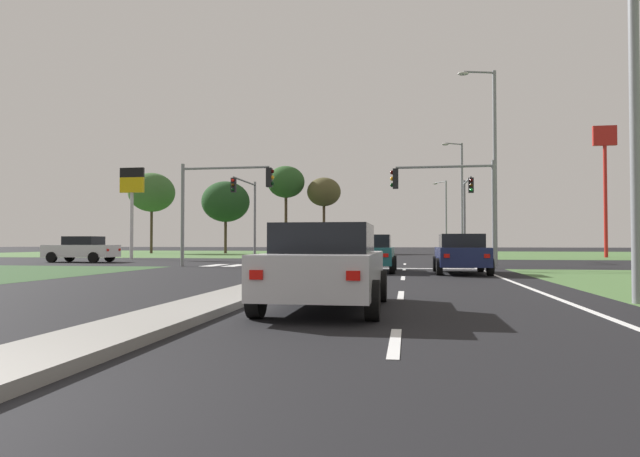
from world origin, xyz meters
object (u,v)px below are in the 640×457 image
(traffic_signal_near_right, at_px, (453,194))
(pedestrian_at_median, at_px, (365,242))
(street_lamp_second, at_px, (492,158))
(car_silver_fourth, at_px, (326,266))
(street_lamp_fourth, at_px, (445,212))
(fastfood_pole_sign, at_px, (605,161))
(traffic_signal_far_right, at_px, (467,203))
(car_teal_third, at_px, (371,253))
(treeline_third, at_px, (286,182))
(street_lamp_near, at_px, (624,44))
(treeline_near, at_px, (152,193))
(car_white_second, at_px, (82,249))
(traffic_signal_far_left, at_px, (247,203))
(fuel_price_totem, at_px, (132,192))
(treeline_second, at_px, (226,202))
(traffic_signal_near_left, at_px, (217,195))
(treeline_fourth, at_px, (324,192))
(car_navy_near, at_px, (461,253))
(street_lamp_third, at_px, (461,194))

(traffic_signal_near_right, height_order, pedestrian_at_median, traffic_signal_near_right)
(traffic_signal_near_right, distance_m, street_lamp_second, 4.55)
(car_silver_fourth, bearing_deg, street_lamp_fourth, 84.03)
(fastfood_pole_sign, bearing_deg, traffic_signal_far_right, -142.30)
(car_teal_third, height_order, treeline_third, treeline_third)
(traffic_signal_far_right, bearing_deg, street_lamp_near, -89.06)
(treeline_near, bearing_deg, traffic_signal_far_right, -30.15)
(car_white_second, distance_m, traffic_signal_far_left, 11.26)
(traffic_signal_far_left, relative_size, treeline_third, 0.59)
(fuel_price_totem, bearing_deg, car_teal_third, -37.52)
(car_silver_fourth, height_order, treeline_second, treeline_second)
(traffic_signal_near_left, xyz_separation_m, treeline_near, (-18.40, 30.04, 3.09))
(traffic_signal_far_right, height_order, treeline_third, treeline_third)
(treeline_near, bearing_deg, street_lamp_second, -39.70)
(traffic_signal_near_right, bearing_deg, car_white_second, 168.22)
(pedestrian_at_median, bearing_deg, treeline_fourth, 123.27)
(fastfood_pole_sign, relative_size, fuel_price_totem, 1.61)
(treeline_second, relative_size, treeline_third, 0.82)
(traffic_signal_far_left, relative_size, fastfood_pole_sign, 0.54)
(car_navy_near, relative_size, traffic_signal_near_left, 0.81)
(street_lamp_near, relative_size, pedestrian_at_median, 5.05)
(car_white_second, bearing_deg, car_navy_near, -111.86)
(traffic_signal_near_left, height_order, street_lamp_third, street_lamp_third)
(traffic_signal_far_left, xyz_separation_m, street_lamp_second, (15.64, -7.94, 1.64))
(street_lamp_near, distance_m, fuel_price_totem, 34.48)
(car_navy_near, relative_size, fastfood_pole_sign, 0.40)
(car_navy_near, height_order, fuel_price_totem, fuel_price_totem)
(traffic_signal_near_right, bearing_deg, traffic_signal_far_right, 80.91)
(car_navy_near, distance_m, treeline_near, 45.84)
(traffic_signal_far_left, relative_size, treeline_fourth, 0.68)
(pedestrian_at_median, relative_size, treeline_third, 0.19)
(traffic_signal_far_right, relative_size, fuel_price_totem, 0.84)
(car_white_second, relative_size, car_silver_fourth, 0.99)
(street_lamp_fourth, bearing_deg, car_teal_third, -97.74)
(fuel_price_totem, height_order, treeline_second, treeline_second)
(car_navy_near, relative_size, traffic_signal_far_left, 0.73)
(treeline_third, bearing_deg, street_lamp_fourth, 22.18)
(treeline_second, bearing_deg, treeline_fourth, 11.51)
(traffic_signal_far_right, distance_m, treeline_near, 36.86)
(car_white_second, distance_m, car_teal_third, 19.91)
(treeline_third, bearing_deg, treeline_fourth, 7.38)
(street_lamp_near, bearing_deg, fuel_price_totem, 134.18)
(car_teal_third, xyz_separation_m, traffic_signal_near_right, (3.59, 3.45, 2.71))
(traffic_signal_near_right, bearing_deg, car_silver_fourth, -102.42)
(street_lamp_second, distance_m, street_lamp_fourth, 36.69)
(fuel_price_totem, bearing_deg, treeline_fourth, 65.22)
(car_silver_fourth, distance_m, fastfood_pole_sign, 41.31)
(traffic_signal_near_right, distance_m, treeline_near, 42.52)
(traffic_signal_near_left, relative_size, fuel_price_totem, 0.79)
(car_navy_near, distance_m, treeline_second, 41.80)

